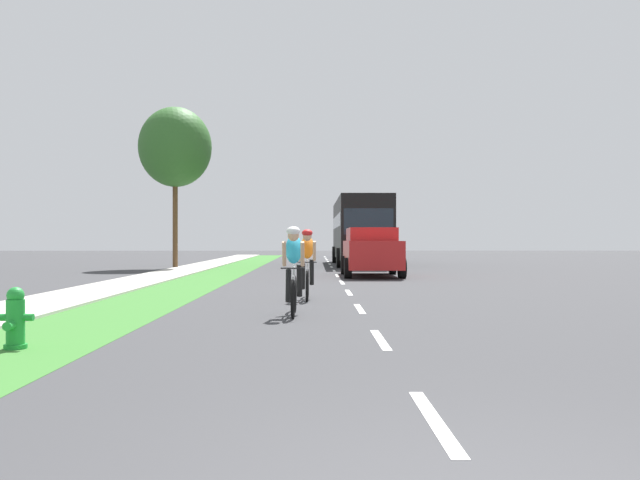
# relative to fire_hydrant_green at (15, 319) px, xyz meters

# --- Properties ---
(ground_plane) EXTENTS (120.00, 120.00, 0.00)m
(ground_plane) POSITION_rel_fire_hydrant_green_xyz_m (4.57, 14.73, -0.37)
(ground_plane) COLOR #38383A
(grass_verge) EXTENTS (2.03, 70.00, 0.01)m
(grass_verge) POSITION_rel_fire_hydrant_green_xyz_m (0.00, 14.73, -0.37)
(grass_verge) COLOR #38722D
(grass_verge) RESTS_ON ground_plane
(sidewalk_concrete) EXTENTS (1.90, 70.00, 0.10)m
(sidewalk_concrete) POSITION_rel_fire_hydrant_green_xyz_m (-1.97, 14.73, -0.37)
(sidewalk_concrete) COLOR #B2ADA3
(sidewalk_concrete) RESTS_ON ground_plane
(lane_markings_center) EXTENTS (0.12, 53.80, 0.01)m
(lane_markings_center) POSITION_rel_fire_hydrant_green_xyz_m (4.57, 18.73, -0.37)
(lane_markings_center) COLOR white
(lane_markings_center) RESTS_ON ground_plane
(fire_hydrant_green) EXTENTS (0.44, 0.38, 0.76)m
(fire_hydrant_green) POSITION_rel_fire_hydrant_green_xyz_m (0.00, 0.00, 0.00)
(fire_hydrant_green) COLOR #1E8C33
(fire_hydrant_green) RESTS_ON ground_plane
(cyclist_lead) EXTENTS (0.42, 1.72, 1.58)m
(cyclist_lead) POSITION_rel_fire_hydrant_green_xyz_m (3.32, 3.62, 0.44)
(cyclist_lead) COLOR black
(cyclist_lead) RESTS_ON ground_plane
(cyclist_trailing) EXTENTS (0.42, 1.72, 1.58)m
(cyclist_trailing) POSITION_rel_fire_hydrant_green_xyz_m (3.53, 6.74, 0.44)
(cyclist_trailing) COLOR black
(cyclist_trailing) RESTS_ON ground_plane
(suv_red) EXTENTS (2.15, 4.70, 1.79)m
(suv_red) POSITION_rel_fire_hydrant_green_xyz_m (5.83, 16.46, 0.58)
(suv_red) COLOR red
(suv_red) RESTS_ON ground_plane
(bus_black) EXTENTS (2.78, 11.60, 3.48)m
(bus_black) POSITION_rel_fire_hydrant_green_xyz_m (6.17, 27.61, 1.61)
(bus_black) COLOR black
(bus_black) RESTS_ON ground_plane
(pickup_blue) EXTENTS (2.22, 5.10, 1.64)m
(pickup_blue) POSITION_rel_fire_hydrant_green_xyz_m (6.50, 43.32, 0.46)
(pickup_blue) COLOR #23389E
(pickup_blue) RESTS_ON ground_plane
(street_tree_near) EXTENTS (3.46, 3.46, 7.68)m
(street_tree_near) POSITION_rel_fire_hydrant_green_xyz_m (-2.93, 23.55, 5.39)
(street_tree_near) COLOR brown
(street_tree_near) RESTS_ON ground_plane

